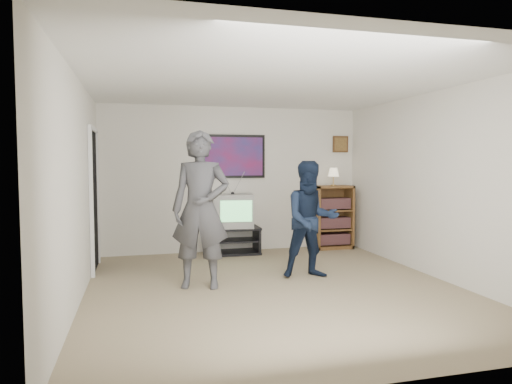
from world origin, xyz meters
name	(u,v)px	position (x,y,z in m)	size (l,w,h in m)	color
room_shell	(268,186)	(0.00, 0.35, 1.25)	(4.51, 5.00, 2.51)	#76644B
media_stand	(232,240)	(-0.08, 2.23, 0.23)	(0.92, 0.53, 0.46)	black
crt_television	(233,211)	(-0.07, 2.23, 0.74)	(0.66, 0.56, 0.56)	gray
bookshelf	(332,217)	(1.77, 2.28, 0.57)	(0.69, 0.39, 1.13)	#543119
table_lamp	(333,177)	(1.77, 2.25, 1.29)	(0.20, 0.20, 0.32)	#FFEBC1
person_tall	(201,209)	(-0.87, 0.31, 0.97)	(0.71, 0.47, 1.94)	#404044
person_short	(311,219)	(0.63, 0.42, 0.79)	(0.76, 0.59, 1.57)	black
controller_left	(196,186)	(-0.90, 0.49, 1.25)	(0.04, 0.12, 0.04)	white
controller_right	(309,199)	(0.67, 0.63, 1.05)	(0.04, 0.13, 0.04)	white
poster	(234,156)	(0.00, 2.48, 1.65)	(1.10, 0.03, 0.75)	black
air_vent	(202,139)	(-0.55, 2.48, 1.95)	(0.28, 0.02, 0.14)	white
small_picture	(340,144)	(2.00, 2.48, 1.88)	(0.30, 0.03, 0.30)	#3F2914
doorway	(93,201)	(-2.23, 1.60, 1.00)	(0.03, 0.85, 2.00)	black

